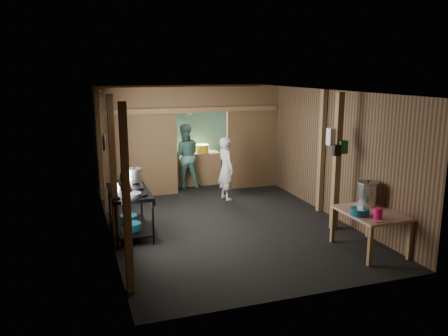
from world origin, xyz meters
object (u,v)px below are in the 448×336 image
object	(u,v)px
cook	(226,168)
gas_range	(130,212)
prep_table	(370,231)
stock_pot	(367,194)
pink_bucket	(378,213)
stove_pot_large	(134,176)
yellow_tub	(202,149)

from	to	relation	value
cook	gas_range	bearing A→B (deg)	116.26
prep_table	cook	world-z (taller)	cook
gas_range	stock_pot	xyz separation A→B (m)	(3.88, -1.73, 0.45)
stock_pot	gas_range	bearing A→B (deg)	155.98
stock_pot	pink_bucket	world-z (taller)	stock_pot
stove_pot_large	pink_bucket	xyz separation A→B (m)	(3.42, -2.90, -0.22)
gas_range	cook	distance (m)	2.98
gas_range	yellow_tub	bearing A→B (deg)	54.83
stove_pot_large	stock_pot	bearing A→B (deg)	-31.02
prep_table	stock_pot	world-z (taller)	stock_pot
yellow_tub	cook	bearing A→B (deg)	-85.46
yellow_tub	cook	size ratio (longest dim) A/B	0.25
gas_range	cook	bearing A→B (deg)	34.32
gas_range	stove_pot_large	world-z (taller)	stove_pot_large
prep_table	yellow_tub	bearing A→B (deg)	104.48
stock_pot	yellow_tub	size ratio (longest dim) A/B	1.17
pink_bucket	cook	xyz separation A→B (m)	(-1.14, 4.08, -0.03)
pink_bucket	yellow_tub	bearing A→B (deg)	102.56
prep_table	stock_pot	size ratio (longest dim) A/B	2.61
pink_bucket	yellow_tub	world-z (taller)	yellow_tub
cook	stove_pot_large	bearing A→B (deg)	109.14
stove_pot_large	prep_table	bearing A→B (deg)	-36.05
prep_table	stove_pot_large	size ratio (longest dim) A/B	3.71
stove_pot_large	yellow_tub	size ratio (longest dim) A/B	0.82
stock_pot	pink_bucket	bearing A→B (deg)	-113.00
prep_table	pink_bucket	xyz separation A→B (m)	(-0.12, -0.33, 0.43)
prep_table	gas_range	bearing A→B (deg)	150.78
gas_range	pink_bucket	size ratio (longest dim) A/B	8.35
stock_pot	stove_pot_large	bearing A→B (deg)	148.98
cook	yellow_tub	bearing A→B (deg)	-3.51
yellow_tub	cook	world-z (taller)	cook
gas_range	stock_pot	size ratio (longest dim) A/B	3.27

